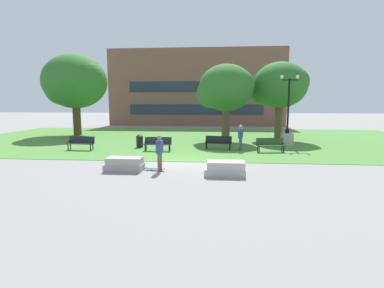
# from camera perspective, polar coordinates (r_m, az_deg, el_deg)

# --- Properties ---
(ground_plane) EXTENTS (140.00, 140.00, 0.00)m
(ground_plane) POSITION_cam_1_polar(r_m,az_deg,el_deg) (16.32, -1.96, -3.45)
(ground_plane) COLOR gray
(grass_lawn) EXTENTS (40.00, 20.00, 0.02)m
(grass_lawn) POSITION_cam_1_polar(r_m,az_deg,el_deg) (26.14, 0.65, 0.95)
(grass_lawn) COLOR #4C8438
(grass_lawn) RESTS_ON ground
(concrete_block_center) EXTENTS (1.80, 0.90, 0.64)m
(concrete_block_center) POSITION_cam_1_polar(r_m,az_deg,el_deg) (14.63, -12.72, -3.78)
(concrete_block_center) COLOR #9E9991
(concrete_block_center) RESTS_ON ground
(concrete_block_left) EXTENTS (1.80, 0.90, 0.64)m
(concrete_block_left) POSITION_cam_1_polar(r_m,az_deg,el_deg) (13.42, 6.34, -4.70)
(concrete_block_left) COLOR #B2ADA3
(concrete_block_left) RESTS_ON ground
(person_skateboarder) EXTENTS (0.30, 0.56, 1.71)m
(person_skateboarder) POSITION_cam_1_polar(r_m,az_deg,el_deg) (14.12, -6.19, -1.27)
(person_skateboarder) COLOR brown
(person_skateboarder) RESTS_ON ground
(skateboard) EXTENTS (1.04, 0.45, 0.14)m
(skateboard) POSITION_cam_1_polar(r_m,az_deg,el_deg) (14.41, -7.15, -4.72)
(skateboard) COLOR #2D4C75
(skateboard) RESTS_ON ground
(park_bench_near_left) EXTENTS (1.80, 0.53, 0.90)m
(park_bench_near_left) POSITION_cam_1_polar(r_m,az_deg,el_deg) (19.96, -6.54, 0.19)
(park_bench_near_left) COLOR #1E232D
(park_bench_near_left) RESTS_ON grass_lawn
(park_bench_near_right) EXTENTS (1.85, 0.75, 0.90)m
(park_bench_near_right) POSITION_cam_1_polar(r_m,az_deg,el_deg) (20.54, 5.04, 0.43)
(park_bench_near_right) COLOR black
(park_bench_near_right) RESTS_ON grass_lawn
(park_bench_far_left) EXTENTS (1.82, 0.62, 0.90)m
(park_bench_far_left) POSITION_cam_1_polar(r_m,az_deg,el_deg) (21.53, -20.39, 0.31)
(park_bench_far_left) COLOR #1E232D
(park_bench_far_left) RESTS_ON grass_lawn
(park_bench_far_right) EXTENTS (1.86, 0.77, 0.90)m
(park_bench_far_right) POSITION_cam_1_polar(r_m,az_deg,el_deg) (20.00, 14.70, -0.01)
(park_bench_far_right) COLOR #284723
(park_bench_far_right) RESTS_ON grass_lawn
(lamp_post_left) EXTENTS (1.32, 0.80, 5.30)m
(lamp_post_left) POSITION_cam_1_polar(r_m,az_deg,el_deg) (23.39, 17.69, 2.37)
(lamp_post_left) COLOR #ADA89E
(lamp_post_left) RESTS_ON grass_lawn
(tree_far_left) EXTENTS (4.66, 4.44, 6.24)m
(tree_far_left) POSITION_cam_1_polar(r_m,az_deg,el_deg) (24.77, 6.41, 10.43)
(tree_far_left) COLOR brown
(tree_far_left) RESTS_ON grass_lawn
(tree_far_right) EXTENTS (6.27, 5.97, 7.67)m
(tree_far_right) POSITION_cam_1_polar(r_m,az_deg,el_deg) (31.15, -21.51, 10.87)
(tree_far_right) COLOR #4C3823
(tree_far_right) RESTS_ON grass_lawn
(tree_near_right) EXTENTS (4.73, 4.50, 6.54)m
(tree_near_right) POSITION_cam_1_polar(r_m,az_deg,el_deg) (26.62, 16.30, 10.57)
(tree_near_right) COLOR brown
(tree_near_right) RESTS_ON grass_lawn
(trash_bin) EXTENTS (0.49, 0.49, 0.96)m
(trash_bin) POSITION_cam_1_polar(r_m,az_deg,el_deg) (21.70, -9.94, 0.66)
(trash_bin) COLOR black
(trash_bin) RESTS_ON grass_lawn
(person_bystander_near_lawn) EXTENTS (0.36, 0.61, 1.71)m
(person_bystander_near_lawn) POSITION_cam_1_polar(r_m,az_deg,el_deg) (20.12, 9.24, 1.48)
(person_bystander_near_lawn) COLOR #384C7A
(person_bystander_near_lawn) RESTS_ON grass_lawn
(building_facade_distant) EXTENTS (23.71, 1.03, 10.22)m
(building_facade_distant) POSITION_cam_1_polar(r_m,az_deg,el_deg) (40.51, 0.76, 10.70)
(building_facade_distant) COLOR brown
(building_facade_distant) RESTS_ON ground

